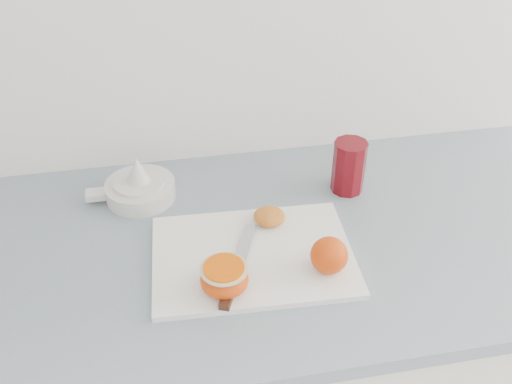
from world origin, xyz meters
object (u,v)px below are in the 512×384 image
counter (248,380)px  citrus_juicer (139,187)px  half_orange (224,278)px  cutting_board (253,256)px  red_tumbler (349,168)px

counter → citrus_juicer: (-0.19, 0.17, 0.47)m
counter → half_orange: size_ratio=31.91×
cutting_board → red_tumbler: 0.30m
half_orange → red_tumbler: 0.39m
half_orange → red_tumbler: bearing=40.5°
cutting_board → half_orange: bearing=-128.7°
counter → red_tumbler: 0.56m
counter → cutting_board: size_ratio=7.24×
red_tumbler → cutting_board: bearing=-143.2°
half_orange → red_tumbler: red_tumbler is taller
citrus_juicer → counter: bearing=-41.0°
cutting_board → red_tumbler: bearing=36.8°
cutting_board → half_orange: size_ratio=4.41×
counter → cutting_board: (0.00, -0.06, 0.45)m
citrus_juicer → half_orange: bearing=-66.2°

